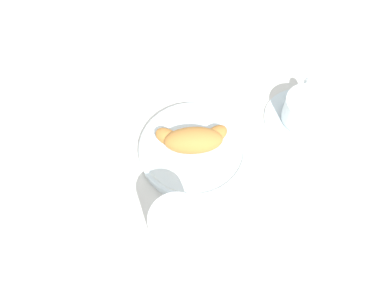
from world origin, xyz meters
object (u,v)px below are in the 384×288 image
(sugar_packet, at_px, (176,56))
(juice_glass_right, at_px, (177,230))
(pastry_plate, at_px, (192,149))
(juice_glass_left, at_px, (111,64))
(coffee_cup_near, at_px, (304,111))
(croissant_large, at_px, (192,139))

(sugar_packet, bearing_deg, juice_glass_right, -50.61)
(pastry_plate, bearing_deg, juice_glass_left, 165.67)
(juice_glass_left, xyz_separation_m, sugar_packet, (0.05, 0.13, -0.09))
(juice_glass_left, distance_m, sugar_packet, 0.17)
(juice_glass_left, bearing_deg, coffee_cup_near, 18.08)
(pastry_plate, height_order, sugar_packet, pastry_plate)
(croissant_large, distance_m, juice_glass_left, 0.19)
(coffee_cup_near, bearing_deg, juice_glass_left, -161.92)
(croissant_large, relative_size, juice_glass_right, 0.87)
(pastry_plate, xyz_separation_m, coffee_cup_near, (0.15, 0.15, 0.01))
(croissant_large, height_order, sugar_packet, croissant_large)
(croissant_large, xyz_separation_m, juice_glass_left, (-0.18, 0.04, 0.05))
(croissant_large, bearing_deg, sugar_packet, 125.64)
(juice_glass_right, xyz_separation_m, sugar_packet, (-0.19, 0.35, -0.09))
(croissant_large, xyz_separation_m, juice_glass_right, (0.06, -0.17, 0.05))
(croissant_large, bearing_deg, coffee_cup_near, 45.35)
(coffee_cup_near, bearing_deg, croissant_large, -134.65)
(coffee_cup_near, height_order, juice_glass_right, juice_glass_right)
(pastry_plate, distance_m, sugar_packet, 0.22)
(croissant_large, bearing_deg, juice_glass_left, 166.37)
(pastry_plate, xyz_separation_m, juice_glass_right, (0.06, -0.16, 0.08))
(croissant_large, distance_m, sugar_packet, 0.22)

